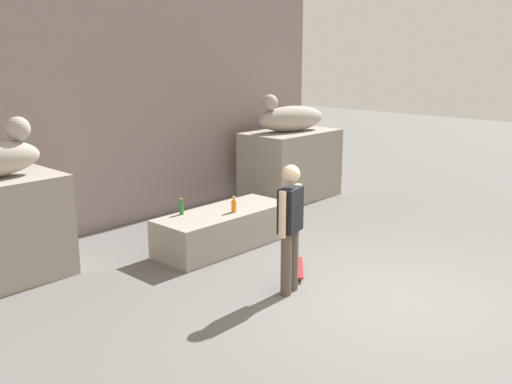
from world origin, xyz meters
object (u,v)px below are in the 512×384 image
object	(u,v)px
bottle_orange	(234,206)
skater	(290,223)
bottle_green	(181,208)
statue_reclining_right	(290,118)
skateboard	(296,268)

from	to	relation	value
bottle_orange	skater	bearing A→B (deg)	-112.47
bottle_green	bottle_orange	bearing A→B (deg)	-37.69
bottle_green	bottle_orange	world-z (taller)	bottle_green
statue_reclining_right	bottle_orange	distance (m)	3.51
skateboard	bottle_green	size ratio (longest dim) A/B	2.91
skateboard	bottle_orange	distance (m)	1.50
skater	skateboard	bearing A→B (deg)	-161.69
statue_reclining_right	bottle_orange	world-z (taller)	statue_reclining_right
statue_reclining_right	skater	xyz separation A→B (m)	(-3.76, -3.14, -0.77)
statue_reclining_right	skateboard	bearing A→B (deg)	53.35
statue_reclining_right	bottle_green	distance (m)	3.93
statue_reclining_right	skater	world-z (taller)	statue_reclining_right
skater	bottle_orange	size ratio (longest dim) A/B	6.60
skater	bottle_orange	distance (m)	1.88
statue_reclining_right	skateboard	xyz separation A→B (m)	(-3.17, -2.77, -1.63)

